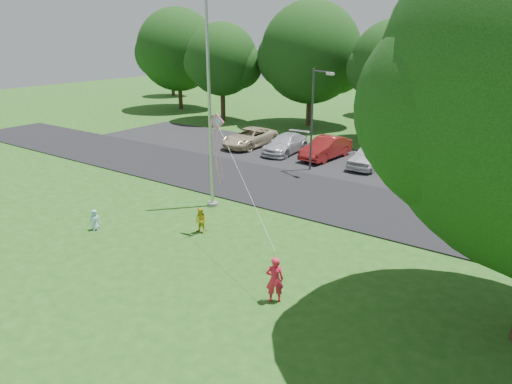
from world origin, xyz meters
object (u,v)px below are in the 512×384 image
Objects in this scene: trash_can at (399,178)px; street_lamp at (315,111)px; flagpole at (210,118)px; child_blue at (95,220)px; woman at (275,279)px; kite at (218,134)px; child_yellow at (201,221)px.

street_lamp is at bearing -177.35° from trash_can.
flagpole is 6.54m from child_blue.
street_lamp is 5.96m from trash_can.
street_lamp reaches higher than trash_can.
woman reaches higher than child_blue.
flagpole reaches higher than child_blue.
flagpole reaches higher than kite.
trash_can is 11.55m from child_yellow.
flagpole is at bearing 11.97° from child_blue.
child_blue is at bearing -39.11° from woman.
woman is at bearing -37.89° from kite.
child_blue is 0.18× the size of kite.
child_blue is (-8.94, 0.21, -0.30)m from woman.
kite is at bearing -111.22° from trash_can.
street_lamp is 5.46× the size of child_yellow.
woman is 8.95m from child_blue.
child_blue is at bearing -155.92° from child_yellow.
flagpole is 10.76m from trash_can.
flagpole is 3.14m from kite.
woman is at bearing -43.53° from street_lamp.
street_lamp is (1.12, 7.73, -0.63)m from flagpole.
kite is (1.14, -9.90, 0.53)m from street_lamp.
child_yellow reaches higher than child_blue.
flagpole is at bearing 131.33° from kite.
trash_can is at bearing 64.04° from kite.
kite is at bearing -43.93° from flagpole.
kite is at bearing -70.89° from woman.
child_yellow is (-5.16, 2.49, -0.20)m from woman.
street_lamp is 6.71× the size of child_blue.
child_yellow is (1.66, -2.66, -3.63)m from flagpole.
street_lamp is 13.44m from child_blue.
flagpole is 2.00× the size of kite.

